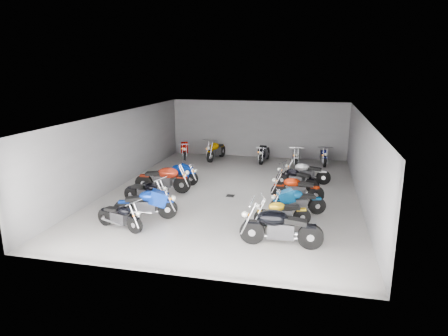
{
  "coord_description": "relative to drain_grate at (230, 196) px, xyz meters",
  "views": [
    {
      "loc": [
        3.18,
        -15.48,
        5.03
      ],
      "look_at": [
        -0.39,
        0.06,
        1.0
      ],
      "focal_mm": 32.0,
      "sensor_mm": 36.0,
      "label": 1
    }
  ],
  "objects": [
    {
      "name": "motorcycle_left_b",
      "position": [
        -2.27,
        -3.08,
        0.52
      ],
      "size": [
        2.14,
        0.71,
        0.96
      ],
      "rotation": [
        0.0,
        0.0,
        -1.31
      ],
      "color": "black",
      "rests_on": "ground"
    },
    {
      "name": "ceiling",
      "position": [
        0.0,
        0.5,
        3.21
      ],
      "size": [
        10.0,
        14.0,
        0.04
      ],
      "primitive_type": "cube",
      "color": "black",
      "rests_on": "wall_back"
    },
    {
      "name": "motorcycle_back_e",
      "position": [
        2.26,
        5.92,
        0.46
      ],
      "size": [
        0.43,
        1.95,
        0.86
      ],
      "rotation": [
        0.0,
        0.0,
        3.24
      ],
      "color": "black",
      "rests_on": "ground"
    },
    {
      "name": "motorcycle_back_a",
      "position": [
        -3.99,
        6.2,
        0.49
      ],
      "size": [
        0.77,
        2.0,
        0.91
      ],
      "rotation": [
        0.0,
        0.0,
        3.45
      ],
      "color": "black",
      "rests_on": "ground"
    },
    {
      "name": "motorcycle_right_d",
      "position": [
        2.62,
        -0.01,
        0.49
      ],
      "size": [
        2.05,
        0.4,
        0.9
      ],
      "rotation": [
        0.0,
        0.0,
        1.55
      ],
      "color": "black",
      "rests_on": "ground"
    },
    {
      "name": "drain_grate",
      "position": [
        0.0,
        0.0,
        0.0
      ],
      "size": [
        0.32,
        0.32,
        0.01
      ],
      "primitive_type": "cube",
      "color": "black",
      "rests_on": "ground"
    },
    {
      "name": "motorcycle_right_a",
      "position": [
        2.36,
        -4.23,
        0.57
      ],
      "size": [
        2.4,
        0.47,
        1.06
      ],
      "rotation": [
        0.0,
        0.0,
        1.58
      ],
      "color": "black",
      "rests_on": "ground"
    },
    {
      "name": "motorcycle_back_d",
      "position": [
        0.55,
        6.24,
        0.48
      ],
      "size": [
        0.45,
        2.01,
        0.88
      ],
      "rotation": [
        0.0,
        0.0,
        3.04
      ],
      "color": "black",
      "rests_on": "ground"
    },
    {
      "name": "ground",
      "position": [
        0.0,
        0.5,
        -0.01
      ],
      "size": [
        14.0,
        14.0,
        0.0
      ],
      "primitive_type": "plane",
      "color": "gray",
      "rests_on": "ground"
    },
    {
      "name": "motorcycle_right_c",
      "position": [
        2.71,
        -1.55,
        0.48
      ],
      "size": [
        1.94,
        0.77,
        0.88
      ],
      "rotation": [
        0.0,
        0.0,
        1.9
      ],
      "color": "black",
      "rests_on": "ground"
    },
    {
      "name": "motorcycle_back_f",
      "position": [
        3.7,
        6.36,
        0.46
      ],
      "size": [
        0.42,
        1.94,
        0.85
      ],
      "rotation": [
        0.0,
        0.0,
        3.22
      ],
      "color": "black",
      "rests_on": "ground"
    },
    {
      "name": "wall_back",
      "position": [
        0.0,
        7.5,
        1.59
      ],
      "size": [
        10.0,
        0.1,
        3.2
      ],
      "primitive_type": "cube",
      "color": "slate",
      "rests_on": "ground"
    },
    {
      "name": "motorcycle_right_e",
      "position": [
        2.53,
        1.55,
        0.47
      ],
      "size": [
        1.86,
        0.9,
        0.86
      ],
      "rotation": [
        0.0,
        0.0,
        1.16
      ],
      "color": "black",
      "rests_on": "ground"
    },
    {
      "name": "motorcycle_left_d",
      "position": [
        -2.8,
        -0.13,
        0.56
      ],
      "size": [
        2.36,
        0.5,
        1.04
      ],
      "rotation": [
        0.0,
        0.0,
        -1.51
      ],
      "color": "black",
      "rests_on": "ground"
    },
    {
      "name": "motorcycle_back_b",
      "position": [
        -2.15,
        6.18,
        0.53
      ],
      "size": [
        0.6,
        2.24,
        0.99
      ],
      "rotation": [
        0.0,
        0.0,
        2.96
      ],
      "color": "black",
      "rests_on": "ground"
    },
    {
      "name": "motorcycle_left_c",
      "position": [
        -2.86,
        -1.73,
        0.47
      ],
      "size": [
        1.97,
        0.64,
        0.88
      ],
      "rotation": [
        0.0,
        0.0,
        -1.82
      ],
      "color": "black",
      "rests_on": "ground"
    },
    {
      "name": "motorcycle_right_f",
      "position": [
        2.91,
        2.49,
        0.49
      ],
      "size": [
        2.08,
        0.42,
        0.91
      ],
      "rotation": [
        0.0,
        0.0,
        1.6
      ],
      "color": "black",
      "rests_on": "ground"
    },
    {
      "name": "wall_left",
      "position": [
        -5.0,
        0.5,
        1.59
      ],
      "size": [
        0.1,
        14.0,
        3.2
      ],
      "primitive_type": "cube",
      "color": "slate",
      "rests_on": "ground"
    },
    {
      "name": "wall_right",
      "position": [
        5.0,
        0.5,
        1.59
      ],
      "size": [
        0.1,
        14.0,
        3.2
      ],
      "primitive_type": "cube",
      "color": "slate",
      "rests_on": "ground"
    },
    {
      "name": "motorcycle_right_b",
      "position": [
        2.28,
        -2.68,
        0.45
      ],
      "size": [
        1.83,
        0.69,
        0.83
      ],
      "rotation": [
        0.0,
        0.0,
        1.88
      ],
      "color": "black",
      "rests_on": "ground"
    },
    {
      "name": "motorcycle_left_a",
      "position": [
        -2.71,
        -4.13,
        0.44
      ],
      "size": [
        1.8,
        0.7,
        0.82
      ],
      "rotation": [
        0.0,
        0.0,
        -1.89
      ],
      "color": "black",
      "rests_on": "ground"
    },
    {
      "name": "motorcycle_left_e",
      "position": [
        -2.64,
        1.03,
        0.48
      ],
      "size": [
        2.01,
        0.41,
        0.88
      ],
      "rotation": [
        0.0,
        0.0,
        -1.53
      ],
      "color": "black",
      "rests_on": "ground"
    }
  ]
}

